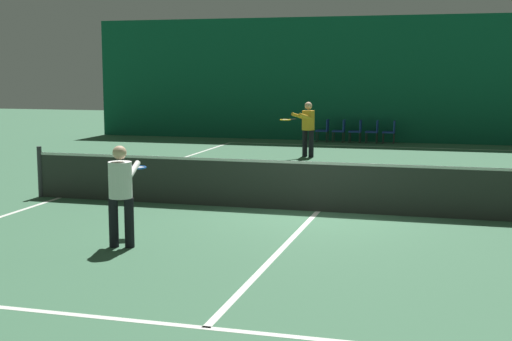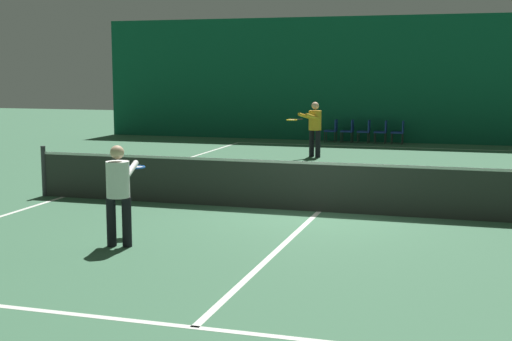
# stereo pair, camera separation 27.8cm
# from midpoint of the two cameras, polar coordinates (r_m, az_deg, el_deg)

# --- Properties ---
(ground_plane) EXTENTS (60.00, 60.00, 0.00)m
(ground_plane) POSITION_cam_midpoint_polar(r_m,az_deg,el_deg) (13.57, 5.65, -3.30)
(ground_plane) COLOR #386647
(backdrop_curtain) EXTENTS (23.00, 0.12, 4.64)m
(backdrop_curtain) POSITION_cam_midpoint_polar(r_m,az_deg,el_deg) (26.85, 11.38, 7.15)
(backdrop_curtain) COLOR #0F5138
(backdrop_curtain) RESTS_ON ground
(court_line_baseline_far) EXTENTS (11.00, 0.10, 0.00)m
(court_line_baseline_far) POSITION_cam_midpoint_polar(r_m,az_deg,el_deg) (25.24, 10.86, 1.85)
(court_line_baseline_far) COLOR silver
(court_line_baseline_far) RESTS_ON ground
(court_line_service_far) EXTENTS (8.25, 0.10, 0.00)m
(court_line_service_far) POSITION_cam_midpoint_polar(r_m,az_deg,el_deg) (19.81, 9.21, 0.23)
(court_line_service_far) COLOR silver
(court_line_service_far) RESTS_ON ground
(court_line_service_near) EXTENTS (8.25, 0.10, 0.00)m
(court_line_service_near) POSITION_cam_midpoint_polar(r_m,az_deg,el_deg) (7.61, -3.90, -12.42)
(court_line_service_near) COLOR silver
(court_line_service_near) RESTS_ON ground
(court_line_sideline_left) EXTENTS (0.10, 23.80, 0.00)m
(court_line_sideline_left) POSITION_cam_midpoint_polar(r_m,az_deg,el_deg) (15.57, -14.65, -2.05)
(court_line_sideline_left) COLOR silver
(court_line_sideline_left) RESTS_ON ground
(court_line_centre) EXTENTS (0.10, 12.80, 0.00)m
(court_line_centre) POSITION_cam_midpoint_polar(r_m,az_deg,el_deg) (13.57, 5.65, -3.29)
(court_line_centre) COLOR silver
(court_line_centre) RESTS_ON ground
(tennis_net) EXTENTS (12.00, 0.10, 1.07)m
(tennis_net) POSITION_cam_midpoint_polar(r_m,az_deg,el_deg) (13.48, 5.68, -1.17)
(tennis_net) COLOR #2D332D
(tennis_net) RESTS_ON ground
(player_near) EXTENTS (0.57, 1.34, 1.55)m
(player_near) POSITION_cam_midpoint_polar(r_m,az_deg,el_deg) (10.93, -10.19, -1.34)
(player_near) COLOR black
(player_near) RESTS_ON ground
(player_far) EXTENTS (1.02, 1.35, 1.69)m
(player_far) POSITION_cam_midpoint_polar(r_m,az_deg,el_deg) (21.95, 5.03, 3.64)
(player_far) COLOR black
(player_far) RESTS_ON ground
(courtside_chair_0) EXTENTS (0.44, 0.44, 0.84)m
(courtside_chair_0) POSITION_cam_midpoint_polar(r_m,az_deg,el_deg) (26.69, 6.46, 3.32)
(courtside_chair_0) COLOR #2D2D2D
(courtside_chair_0) RESTS_ON ground
(courtside_chair_1) EXTENTS (0.44, 0.44, 0.84)m
(courtside_chair_1) POSITION_cam_midpoint_polar(r_m,az_deg,el_deg) (26.59, 7.76, 3.28)
(courtside_chair_1) COLOR #2D2D2D
(courtside_chair_1) RESTS_ON ground
(courtside_chair_2) EXTENTS (0.44, 0.44, 0.84)m
(courtside_chair_2) POSITION_cam_midpoint_polar(r_m,az_deg,el_deg) (26.50, 9.07, 3.23)
(courtside_chair_2) COLOR #2D2D2D
(courtside_chair_2) RESTS_ON ground
(courtside_chair_3) EXTENTS (0.44, 0.44, 0.84)m
(courtside_chair_3) POSITION_cam_midpoint_polar(r_m,az_deg,el_deg) (26.43, 10.39, 3.19)
(courtside_chair_3) COLOR #2D2D2D
(courtside_chair_3) RESTS_ON ground
(courtside_chair_4) EXTENTS (0.44, 0.44, 0.84)m
(courtside_chair_4) POSITION_cam_midpoint_polar(r_m,az_deg,el_deg) (26.37, 11.71, 3.14)
(courtside_chair_4) COLOR #2D2D2D
(courtside_chair_4) RESTS_ON ground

